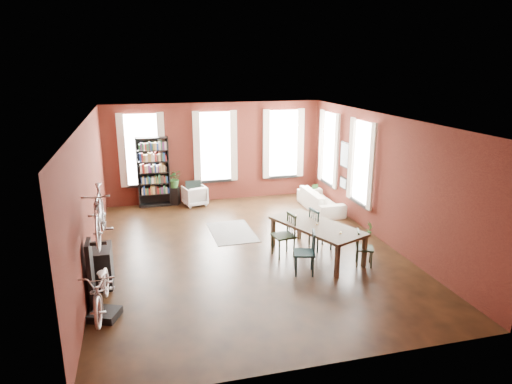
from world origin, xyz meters
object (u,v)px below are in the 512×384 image
object	(u,v)px
dining_chair_b	(283,236)
bicycle_floor	(100,268)
dining_chair_d	(321,229)
dining_table	(316,240)
white_armchair	(195,195)
console_table	(102,266)
plant_stand	(175,196)
bookshelf	(153,172)
dining_chair_a	(304,253)
bike_trainer	(105,315)
cream_sofa	(321,197)
dining_chair_c	(364,248)

from	to	relation	value
dining_chair_b	bicycle_floor	world-z (taller)	bicycle_floor
dining_chair_d	dining_table	bearing A→B (deg)	136.63
white_armchair	console_table	world-z (taller)	console_table
dining_table	plant_stand	world-z (taller)	dining_table
dining_chair_d	console_table	xyz separation A→B (m)	(-5.05, -0.63, -0.11)
bookshelf	bicycle_floor	bearing A→B (deg)	-100.18
dining_chair_d	plant_stand	size ratio (longest dim) A/B	1.85
dining_chair_a	bike_trainer	size ratio (longest dim) A/B	2.01
cream_sofa	bike_trainer	world-z (taller)	cream_sofa
dining_chair_c	bicycle_floor	world-z (taller)	bicycle_floor
console_table	dining_chair_b	bearing A→B (deg)	6.07
dining_chair_b	plant_stand	size ratio (longest dim) A/B	1.83
cream_sofa	plant_stand	bearing A→B (deg)	68.57
console_table	bicycle_floor	xyz separation A→B (m)	(0.10, -1.37, 0.57)
plant_stand	dining_chair_a	bearing A→B (deg)	-68.37
dining_chair_a	white_armchair	xyz separation A→B (m)	(-1.68, 5.52, -0.13)
dining_table	dining_chair_c	distance (m)	1.13
dining_chair_c	dining_table	bearing A→B (deg)	71.97
dining_chair_b	dining_chair_d	world-z (taller)	dining_chair_d
bookshelf	cream_sofa	xyz separation A→B (m)	(4.95, -1.70, -0.69)
dining_chair_b	white_armchair	bearing A→B (deg)	-169.54
console_table	white_armchair	bearing A→B (deg)	63.10
dining_chair_b	bike_trainer	size ratio (longest dim) A/B	2.14
dining_chair_a	dining_chair_c	bearing A→B (deg)	108.94
cream_sofa	dining_chair_c	bearing A→B (deg)	171.60
dining_table	white_armchair	bearing A→B (deg)	92.79
plant_stand	console_table	bearing A→B (deg)	-110.05
dining_chair_c	bicycle_floor	size ratio (longest dim) A/B	0.49
white_armchair	dining_chair_a	bearing A→B (deg)	93.55
dining_table	bike_trainer	bearing A→B (deg)	176.10
dining_chair_a	bike_trainer	world-z (taller)	dining_chair_a
cream_sofa	dining_chair_d	bearing A→B (deg)	157.61
dining_table	cream_sofa	size ratio (longest dim) A/B	1.10
white_armchair	dining_chair_d	bearing A→B (deg)	107.07
dining_chair_b	cream_sofa	world-z (taller)	dining_chair_b
bookshelf	plant_stand	xyz separation A→B (m)	(0.62, 0.00, -0.82)
cream_sofa	console_table	size ratio (longest dim) A/B	2.60
dining_table	console_table	xyz separation A→B (m)	(-4.78, -0.22, 0.01)
dining_chair_a	plant_stand	distance (m)	6.21
dining_table	plant_stand	size ratio (longest dim) A/B	4.13
bookshelf	console_table	world-z (taller)	bookshelf
dining_chair_a	console_table	distance (m)	4.22
dining_table	dining_chair_b	world-z (taller)	dining_chair_b
dining_chair_d	bicycle_floor	size ratio (longest dim) A/B	0.62
dining_chair_b	dining_chair_c	bearing A→B (deg)	51.47
dining_chair_b	cream_sofa	size ratio (longest dim) A/B	0.49
dining_table	dining_chair_d	bearing A→B (deg)	33.72
dining_chair_c	white_armchair	bearing A→B (deg)	52.52
dining_chair_d	white_armchair	xyz separation A→B (m)	(-2.54, 4.32, -0.16)
dining_chair_d	cream_sofa	distance (m)	3.11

